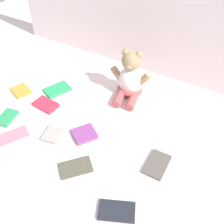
{
  "coord_description": "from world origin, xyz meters",
  "views": [
    {
      "loc": [
        0.42,
        -0.86,
        0.94
      ],
      "look_at": [
        -0.02,
        -0.1,
        0.1
      ],
      "focal_mm": 43.14,
      "sensor_mm": 36.0,
      "label": 1
    }
  ],
  "objects_px": {
    "book_case_7": "(84,134)",
    "book_case_0": "(7,118)",
    "book_case_1": "(57,90)",
    "book_case_6": "(53,134)",
    "book_case_2": "(12,135)",
    "book_case_3": "(157,164)",
    "book_case_5": "(21,91)",
    "book_case_8": "(76,167)",
    "book_case_4": "(46,105)",
    "teddy_bear": "(130,80)",
    "book_case_9": "(117,211)"
  },
  "relations": [
    {
      "from": "book_case_7",
      "to": "book_case_0",
      "type": "bearing_deg",
      "value": 48.51
    },
    {
      "from": "book_case_0",
      "to": "book_case_1",
      "type": "bearing_deg",
      "value": -115.49
    },
    {
      "from": "book_case_6",
      "to": "book_case_2",
      "type": "bearing_deg",
      "value": -160.99
    },
    {
      "from": "book_case_0",
      "to": "book_case_2",
      "type": "bearing_deg",
      "value": 135.27
    },
    {
      "from": "book_case_3",
      "to": "book_case_2",
      "type": "bearing_deg",
      "value": -165.33
    },
    {
      "from": "book_case_3",
      "to": "book_case_5",
      "type": "xyz_separation_m",
      "value": [
        -0.84,
        0.08,
        0.0
      ]
    },
    {
      "from": "book_case_8",
      "to": "book_case_6",
      "type": "bearing_deg",
      "value": 16.6
    },
    {
      "from": "book_case_4",
      "to": "book_case_8",
      "type": "bearing_deg",
      "value": 61.6
    },
    {
      "from": "teddy_bear",
      "to": "book_case_7",
      "type": "bearing_deg",
      "value": -107.86
    },
    {
      "from": "book_case_6",
      "to": "book_case_8",
      "type": "bearing_deg",
      "value": -37.65
    },
    {
      "from": "book_case_5",
      "to": "book_case_6",
      "type": "relative_size",
      "value": 1.1
    },
    {
      "from": "book_case_2",
      "to": "book_case_4",
      "type": "height_order",
      "value": "book_case_4"
    },
    {
      "from": "book_case_4",
      "to": "book_case_5",
      "type": "bearing_deg",
      "value": -91.79
    },
    {
      "from": "teddy_bear",
      "to": "book_case_1",
      "type": "relative_size",
      "value": 1.93
    },
    {
      "from": "book_case_0",
      "to": "book_case_8",
      "type": "xyz_separation_m",
      "value": [
        0.46,
        -0.07,
        -0.0
      ]
    },
    {
      "from": "book_case_6",
      "to": "book_case_7",
      "type": "distance_m",
      "value": 0.15
    },
    {
      "from": "book_case_0",
      "to": "book_case_4",
      "type": "distance_m",
      "value": 0.2
    },
    {
      "from": "book_case_5",
      "to": "book_case_8",
      "type": "distance_m",
      "value": 0.61
    },
    {
      "from": "book_case_0",
      "to": "book_case_6",
      "type": "xyz_separation_m",
      "value": [
        0.26,
        0.02,
        0.0
      ]
    },
    {
      "from": "book_case_3",
      "to": "book_case_4",
      "type": "bearing_deg",
      "value": 173.99
    },
    {
      "from": "book_case_5",
      "to": "book_case_7",
      "type": "relative_size",
      "value": 1.03
    },
    {
      "from": "book_case_6",
      "to": "book_case_3",
      "type": "bearing_deg",
      "value": -1.9
    },
    {
      "from": "book_case_5",
      "to": "book_case_0",
      "type": "bearing_deg",
      "value": -132.84
    },
    {
      "from": "book_case_2",
      "to": "book_case_4",
      "type": "bearing_deg",
      "value": 119.39
    },
    {
      "from": "book_case_0",
      "to": "book_case_4",
      "type": "xyz_separation_m",
      "value": [
        0.11,
        0.17,
        0.0
      ]
    },
    {
      "from": "teddy_bear",
      "to": "book_case_5",
      "type": "height_order",
      "value": "teddy_bear"
    },
    {
      "from": "teddy_bear",
      "to": "book_case_3",
      "type": "height_order",
      "value": "teddy_bear"
    },
    {
      "from": "book_case_5",
      "to": "book_case_9",
      "type": "bearing_deg",
      "value": -91.4
    },
    {
      "from": "book_case_0",
      "to": "book_case_6",
      "type": "height_order",
      "value": "same"
    },
    {
      "from": "book_case_7",
      "to": "book_case_2",
      "type": "bearing_deg",
      "value": 64.89
    },
    {
      "from": "book_case_0",
      "to": "book_case_9",
      "type": "relative_size",
      "value": 0.82
    },
    {
      "from": "book_case_3",
      "to": "book_case_4",
      "type": "distance_m",
      "value": 0.64
    },
    {
      "from": "book_case_0",
      "to": "book_case_5",
      "type": "distance_m",
      "value": 0.21
    },
    {
      "from": "book_case_4",
      "to": "book_case_7",
      "type": "relative_size",
      "value": 1.2
    },
    {
      "from": "teddy_bear",
      "to": "book_case_6",
      "type": "xyz_separation_m",
      "value": [
        -0.17,
        -0.44,
        -0.09
      ]
    },
    {
      "from": "teddy_bear",
      "to": "book_case_0",
      "type": "distance_m",
      "value": 0.64
    },
    {
      "from": "book_case_2",
      "to": "book_case_6",
      "type": "xyz_separation_m",
      "value": [
        0.16,
        0.1,
        0.0
      ]
    },
    {
      "from": "book_case_2",
      "to": "book_case_4",
      "type": "xyz_separation_m",
      "value": [
        0.0,
        0.24,
        0.0
      ]
    },
    {
      "from": "book_case_3",
      "to": "book_case_5",
      "type": "distance_m",
      "value": 0.84
    },
    {
      "from": "book_case_2",
      "to": "book_case_3",
      "type": "xyz_separation_m",
      "value": [
        0.64,
        0.18,
        0.0
      ]
    },
    {
      "from": "book_case_0",
      "to": "book_case_1",
      "type": "distance_m",
      "value": 0.31
    },
    {
      "from": "book_case_6",
      "to": "book_case_9",
      "type": "bearing_deg",
      "value": -33.88
    },
    {
      "from": "book_case_5",
      "to": "book_case_9",
      "type": "height_order",
      "value": "same"
    },
    {
      "from": "book_case_0",
      "to": "book_case_9",
      "type": "bearing_deg",
      "value": 157.04
    },
    {
      "from": "book_case_2",
      "to": "book_case_4",
      "type": "distance_m",
      "value": 0.24
    },
    {
      "from": "book_case_2",
      "to": "book_case_6",
      "type": "relative_size",
      "value": 1.48
    },
    {
      "from": "teddy_bear",
      "to": "book_case_8",
      "type": "height_order",
      "value": "teddy_bear"
    },
    {
      "from": "teddy_bear",
      "to": "book_case_9",
      "type": "bearing_deg",
      "value": -77.7
    },
    {
      "from": "book_case_9",
      "to": "book_case_1",
      "type": "bearing_deg",
      "value": -149.67
    },
    {
      "from": "book_case_4",
      "to": "book_case_8",
      "type": "distance_m",
      "value": 0.43
    }
  ]
}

